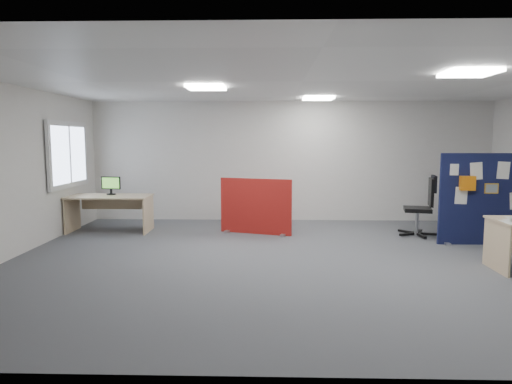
{
  "coord_description": "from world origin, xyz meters",
  "views": [
    {
      "loc": [
        -0.5,
        -6.88,
        1.85
      ],
      "look_at": [
        -0.7,
        0.46,
        1.0
      ],
      "focal_mm": 32.0,
      "sensor_mm": 36.0,
      "label": 1
    }
  ],
  "objects_px": {
    "navy_divider": "(495,199)",
    "office_chair": "(424,202)",
    "red_divider": "(256,207)",
    "second_desk": "(111,204)",
    "monitor_second": "(111,185)"
  },
  "relations": [
    {
      "from": "monitor_second",
      "to": "red_divider",
      "type": "bearing_deg",
      "value": 2.49
    },
    {
      "from": "red_divider",
      "to": "office_chair",
      "type": "bearing_deg",
      "value": 15.2
    },
    {
      "from": "red_divider",
      "to": "office_chair",
      "type": "relative_size",
      "value": 1.22
    },
    {
      "from": "navy_divider",
      "to": "office_chair",
      "type": "relative_size",
      "value": 1.7
    },
    {
      "from": "monitor_second",
      "to": "office_chair",
      "type": "height_order",
      "value": "office_chair"
    },
    {
      "from": "navy_divider",
      "to": "red_divider",
      "type": "height_order",
      "value": "navy_divider"
    },
    {
      "from": "navy_divider",
      "to": "office_chair",
      "type": "distance_m",
      "value": 1.21
    },
    {
      "from": "navy_divider",
      "to": "red_divider",
      "type": "xyz_separation_m",
      "value": [
        -4.21,
        0.81,
        -0.28
      ]
    },
    {
      "from": "navy_divider",
      "to": "office_chair",
      "type": "xyz_separation_m",
      "value": [
        -0.98,
        0.69,
        -0.16
      ]
    },
    {
      "from": "red_divider",
      "to": "second_desk",
      "type": "bearing_deg",
      "value": -166.09
    },
    {
      "from": "second_desk",
      "to": "office_chair",
      "type": "height_order",
      "value": "office_chair"
    },
    {
      "from": "red_divider",
      "to": "second_desk",
      "type": "distance_m",
      "value": 2.93
    },
    {
      "from": "red_divider",
      "to": "monitor_second",
      "type": "bearing_deg",
      "value": -168.45
    },
    {
      "from": "office_chair",
      "to": "second_desk",
      "type": "bearing_deg",
      "value": -170.43
    },
    {
      "from": "second_desk",
      "to": "red_divider",
      "type": "bearing_deg",
      "value": -3.33
    }
  ]
}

